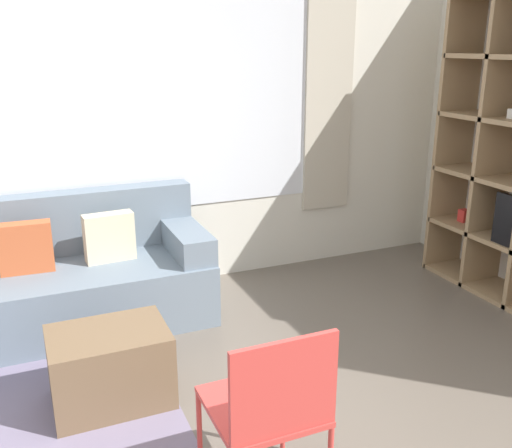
% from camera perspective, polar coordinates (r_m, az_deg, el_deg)
% --- Properties ---
extents(wall_back, '(6.95, 0.11, 2.70)m').
position_cam_1_polar(wall_back, '(4.41, -13.57, 10.13)').
color(wall_back, silver).
rests_on(wall_back, ground_plane).
extents(couch_main, '(2.15, 0.82, 0.89)m').
position_cam_1_polar(couch_main, '(4.17, -19.97, -5.56)').
color(couch_main, slate).
rests_on(couch_main, ground_plane).
extents(ottoman, '(0.63, 0.45, 0.43)m').
position_cam_1_polar(ottoman, '(3.28, -14.36, -13.73)').
color(ottoman, brown).
rests_on(ottoman, ground_plane).
extents(folding_chair, '(0.44, 0.46, 0.86)m').
position_cam_1_polar(folding_chair, '(2.39, 1.47, -17.56)').
color(folding_chair, '#CC3D38').
rests_on(folding_chair, ground_plane).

